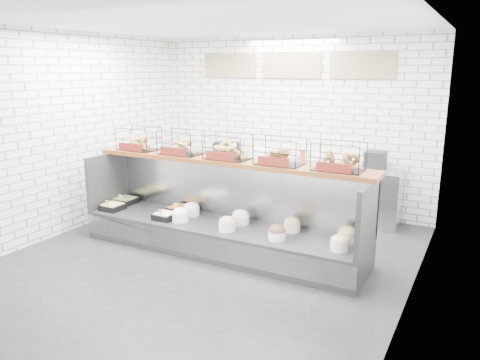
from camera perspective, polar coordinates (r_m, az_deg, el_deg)
The scene contains 5 objects.
ground at distance 6.29m, azimuth -3.83°, elevation -9.57°, with size 5.50×5.50×0.00m, color black.
room_shell at distance 6.32m, azimuth -1.19°, elevation 9.84°, with size 5.02×5.51×3.01m.
display_case at distance 6.44m, azimuth -2.20°, elevation -5.86°, with size 4.00×0.90×1.20m.
bagel_shelf at distance 6.32m, azimuth -1.53°, elevation 3.63°, with size 4.10×0.50×0.40m.
prep_counter at distance 8.19m, azimuth 5.17°, elevation -0.63°, with size 4.00×0.60×1.20m.
Camera 1 is at (3.10, -4.89, 2.46)m, focal length 35.00 mm.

